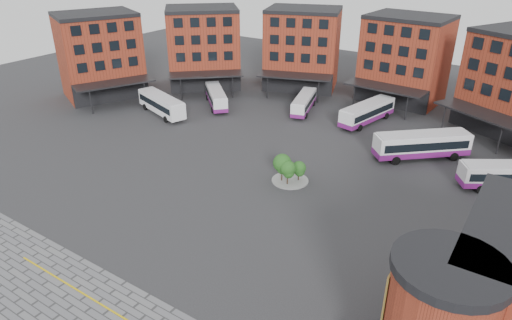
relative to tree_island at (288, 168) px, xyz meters
The scene contains 10 objects.
ground 11.85m from the tree_island, 99.38° to the right, with size 160.00×160.00×0.00m, color #28282B.
yellow_line 25.61m from the tree_island, 89.79° to the right, with size 26.00×0.15×0.02m, color gold.
main_building 28.04m from the tree_island, 104.04° to the left, with size 94.14×42.48×14.60m.
tree_island is the anchor object (origin of this frame).
bus_a 29.83m from the tree_island, 163.37° to the left, with size 11.58×6.01×3.21m.
bus_b 29.07m from the tree_island, 144.82° to the left, with size 9.14×8.87×2.92m.
bus_c 24.75m from the tree_island, 113.84° to the left, with size 4.89×10.08×2.77m.
bus_d 23.47m from the tree_island, 88.43° to the left, with size 5.06×11.65×3.20m.
bus_e 19.02m from the tree_island, 53.92° to the left, with size 11.14×10.42×3.50m.
bus_f 25.36m from the tree_island, 30.49° to the left, with size 10.72×8.16×3.13m.
Camera 1 is at (24.99, -29.97, 26.32)m, focal length 32.00 mm.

